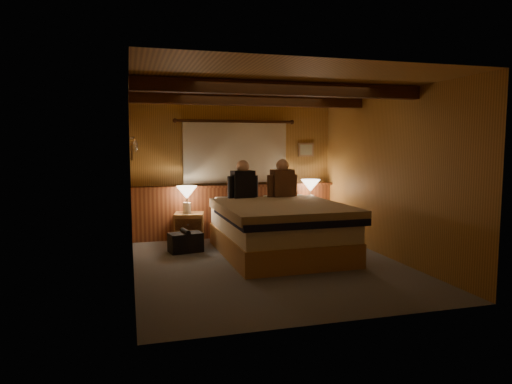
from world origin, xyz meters
name	(u,v)px	position (x,y,z in m)	size (l,w,h in m)	color
floor	(270,265)	(0.00, 0.00, 0.00)	(4.20, 4.20, 0.00)	slate
ceiling	(270,87)	(0.00, 0.00, 2.40)	(4.20, 4.20, 0.00)	tan
wall_back	(235,170)	(0.00, 2.10, 1.20)	(3.60, 3.60, 0.00)	#B78741
wall_left	(131,181)	(-1.80, 0.00, 1.20)	(4.20, 4.20, 0.00)	#B78741
wall_right	(388,175)	(1.80, 0.00, 1.20)	(4.20, 4.20, 0.00)	#B78741
wall_front	(339,194)	(0.00, -2.10, 1.20)	(3.60, 3.60, 0.00)	#B78741
wainscot	(236,210)	(0.00, 2.04, 0.49)	(3.60, 0.23, 0.94)	brown
curtain_window	(236,152)	(0.00, 2.03, 1.52)	(2.18, 0.09, 1.11)	#472811
ceiling_beams	(267,95)	(0.00, 0.15, 2.31)	(3.60, 1.65, 0.16)	#472811
coat_rail	(135,143)	(-1.72, 1.58, 1.67)	(0.05, 0.55, 0.24)	silver
framed_print	(306,150)	(1.35, 2.08, 1.55)	(0.30, 0.04, 0.25)	#A27851
bed	(279,228)	(0.32, 0.55, 0.40)	(1.81, 2.31, 0.78)	tan
nightstand_left	(189,228)	(-0.88, 1.65, 0.26)	(0.55, 0.51, 0.52)	tan
nightstand_right	(309,220)	(1.30, 1.74, 0.28)	(0.56, 0.51, 0.57)	tan
lamp_left	(187,194)	(-0.91, 1.69, 0.83)	(0.34, 0.34, 0.45)	silver
lamp_right	(310,187)	(1.31, 1.75, 0.88)	(0.35, 0.35, 0.46)	silver
person_left	(243,182)	(-0.03, 1.38, 1.03)	(0.53, 0.26, 0.65)	black
person_right	(282,181)	(0.65, 1.36, 1.03)	(0.54, 0.25, 0.66)	#4D2F1F
duffel_bag	(186,242)	(-1.02, 1.09, 0.16)	(0.54, 0.39, 0.36)	black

